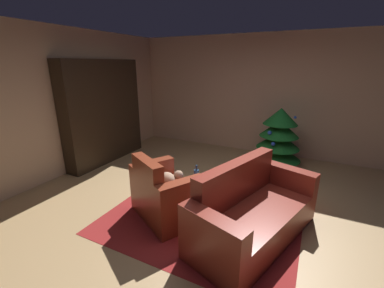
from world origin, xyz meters
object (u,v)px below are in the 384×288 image
at_px(couch_red, 252,213).
at_px(decorated_tree, 279,137).
at_px(bookshelf_unit, 109,113).
at_px(bottle_on_table, 196,176).
at_px(armchair_red, 164,195).
at_px(book_stack_on_table, 192,187).
at_px(coffee_table, 195,193).

relative_size(couch_red, decorated_tree, 1.61).
distance_m(bookshelf_unit, bottle_on_table, 2.83).
bearing_deg(armchair_red, couch_red, 6.49).
height_order(bookshelf_unit, couch_red, bookshelf_unit).
distance_m(book_stack_on_table, bottle_on_table, 0.22).
xyz_separation_m(coffee_table, bottle_on_table, (-0.07, 0.20, 0.15)).
height_order(couch_red, book_stack_on_table, couch_red).
bearing_deg(decorated_tree, bookshelf_unit, -160.65).
bearing_deg(decorated_tree, bottle_on_table, -109.33).
xyz_separation_m(couch_red, decorated_tree, (-0.07, 2.46, 0.30)).
bearing_deg(bottle_on_table, couch_red, -14.95).
bearing_deg(armchair_red, decorated_tree, 67.09).
bearing_deg(book_stack_on_table, armchair_red, -156.88).
xyz_separation_m(couch_red, book_stack_on_table, (-0.81, 0.02, 0.16)).
distance_m(coffee_table, bottle_on_table, 0.26).
height_order(armchair_red, coffee_table, armchair_red).
bearing_deg(book_stack_on_table, bookshelf_unit, 154.36).
relative_size(armchair_red, coffee_table, 1.50).
relative_size(bookshelf_unit, decorated_tree, 1.75).
xyz_separation_m(bookshelf_unit, book_stack_on_table, (2.62, -1.26, -0.56)).
relative_size(bookshelf_unit, couch_red, 1.08).
xyz_separation_m(couch_red, coffee_table, (-0.79, 0.03, 0.07)).
xyz_separation_m(bookshelf_unit, coffee_table, (2.65, -1.25, -0.65)).
relative_size(bottle_on_table, decorated_tree, 0.23).
relative_size(coffee_table, bottle_on_table, 2.72).
bearing_deg(book_stack_on_table, bottle_on_table, 101.03).
bearing_deg(bookshelf_unit, couch_red, -20.37).
height_order(couch_red, bottle_on_table, couch_red).
height_order(coffee_table, book_stack_on_table, book_stack_on_table).
distance_m(couch_red, coffee_table, 0.79).
relative_size(bookshelf_unit, armchair_red, 1.84).
bearing_deg(book_stack_on_table, decorated_tree, 73.11).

